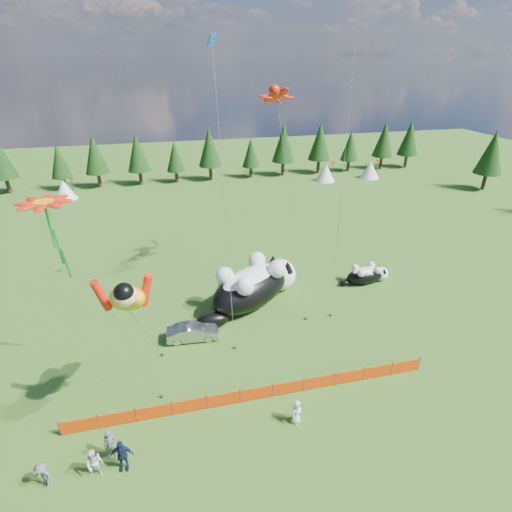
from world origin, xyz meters
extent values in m
plane|color=#133A0A|center=(0.00, 0.00, 0.00)|extent=(160.00, 160.00, 0.00)
cylinder|color=#262626|center=(-11.00, -3.00, 0.55)|extent=(0.06, 0.06, 1.10)
cylinder|color=#262626|center=(-9.00, -3.00, 0.55)|extent=(0.06, 0.06, 1.10)
cylinder|color=#262626|center=(-7.00, -3.00, 0.55)|extent=(0.06, 0.06, 1.10)
cylinder|color=#262626|center=(-5.00, -3.00, 0.55)|extent=(0.06, 0.06, 1.10)
cylinder|color=#262626|center=(-3.00, -3.00, 0.55)|extent=(0.06, 0.06, 1.10)
cylinder|color=#262626|center=(-1.00, -3.00, 0.55)|extent=(0.06, 0.06, 1.10)
cylinder|color=#262626|center=(1.00, -3.00, 0.55)|extent=(0.06, 0.06, 1.10)
cylinder|color=#262626|center=(3.00, -3.00, 0.55)|extent=(0.06, 0.06, 1.10)
cylinder|color=#262626|center=(5.00, -3.00, 0.55)|extent=(0.06, 0.06, 1.10)
cylinder|color=#262626|center=(7.00, -3.00, 0.55)|extent=(0.06, 0.06, 1.10)
cylinder|color=#262626|center=(9.00, -3.00, 0.55)|extent=(0.06, 0.06, 1.10)
cylinder|color=#262626|center=(11.00, -3.00, 0.55)|extent=(0.06, 0.06, 1.10)
cube|color=#E23C04|center=(-10.00, -3.00, 0.50)|extent=(2.00, 0.04, 0.90)
cube|color=#E23C04|center=(-8.00, -3.00, 0.50)|extent=(2.00, 0.04, 0.90)
cube|color=#E23C04|center=(-6.00, -3.00, 0.50)|extent=(2.00, 0.04, 0.90)
cube|color=#E23C04|center=(-4.00, -3.00, 0.50)|extent=(2.00, 0.04, 0.90)
cube|color=#E23C04|center=(-2.00, -3.00, 0.50)|extent=(2.00, 0.04, 0.90)
cube|color=#E23C04|center=(0.00, -3.00, 0.50)|extent=(2.00, 0.04, 0.90)
cube|color=#E23C04|center=(2.00, -3.00, 0.50)|extent=(2.00, 0.04, 0.90)
cube|color=#E23C04|center=(4.00, -3.00, 0.50)|extent=(2.00, 0.04, 0.90)
cube|color=#E23C04|center=(6.00, -3.00, 0.50)|extent=(2.00, 0.04, 0.90)
cube|color=#E23C04|center=(8.00, -3.00, 0.50)|extent=(2.00, 0.04, 0.90)
cube|color=#E23C04|center=(10.00, -3.00, 0.50)|extent=(2.00, 0.04, 0.90)
ellipsoid|color=black|center=(1.94, 7.10, 1.57)|extent=(8.61, 7.36, 3.15)
ellipsoid|color=white|center=(1.94, 7.10, 2.36)|extent=(6.42, 5.43, 1.92)
sphere|color=white|center=(5.02, 9.09, 1.40)|extent=(2.80, 2.80, 2.80)
sphere|color=#F7606F|center=(6.02, 9.74, 1.40)|extent=(0.39, 0.39, 0.39)
ellipsoid|color=black|center=(-1.59, 4.82, 0.61)|extent=(2.72, 2.36, 1.22)
cone|color=black|center=(5.48, 8.39, 2.52)|extent=(0.98, 0.98, 0.98)
cone|color=black|center=(4.57, 9.80, 2.52)|extent=(0.98, 0.98, 0.98)
sphere|color=white|center=(2.94, 9.10, 3.06)|extent=(1.47, 1.47, 1.47)
sphere|color=white|center=(4.17, 7.19, 3.06)|extent=(1.47, 1.47, 1.47)
sphere|color=white|center=(-0.15, 7.10, 3.06)|extent=(1.47, 1.47, 1.47)
sphere|color=white|center=(1.09, 5.19, 3.06)|extent=(1.47, 1.47, 1.47)
ellipsoid|color=black|center=(12.88, 8.25, 0.72)|extent=(3.71, 1.93, 1.44)
ellipsoid|color=white|center=(12.88, 8.25, 1.08)|extent=(2.80, 1.39, 0.88)
sphere|color=white|center=(14.56, 8.37, 0.64)|extent=(1.28, 1.28, 1.28)
sphere|color=#F7606F|center=(15.10, 8.41, 0.64)|extent=(0.18, 0.18, 0.18)
ellipsoid|color=black|center=(10.97, 8.12, 0.28)|extent=(1.16, 0.64, 0.56)
cone|color=black|center=(14.59, 7.99, 1.15)|extent=(0.45, 0.45, 0.45)
cone|color=black|center=(14.54, 8.75, 1.15)|extent=(0.45, 0.45, 0.45)
sphere|color=white|center=(13.73, 8.83, 1.40)|extent=(0.67, 0.67, 0.67)
sphere|color=white|center=(13.80, 7.79, 1.40)|extent=(0.67, 0.67, 0.67)
sphere|color=white|center=(12.05, 8.72, 1.40)|extent=(0.67, 0.67, 0.67)
sphere|color=white|center=(12.12, 7.68, 1.40)|extent=(0.67, 0.67, 0.67)
imported|color=#ACACB0|center=(-3.16, 3.69, 0.62)|extent=(3.85, 1.56, 1.24)
imported|color=#5B5A5F|center=(-8.13, -5.00, 0.93)|extent=(0.72, 0.51, 1.86)
imported|color=silver|center=(-8.79, -5.92, 0.89)|extent=(0.95, 0.67, 1.78)
imported|color=#131D36|center=(-7.52, -5.80, 0.97)|extent=(1.19, 0.69, 1.94)
imported|color=#5B5A5F|center=(-11.15, -5.90, 0.77)|extent=(1.12, 0.96, 1.54)
imported|color=silver|center=(1.83, -5.10, 0.78)|extent=(0.91, 0.84, 1.55)
cylinder|color=#595959|center=(-5.96, -0.02, 4.03)|extent=(0.03, 0.03, 9.17)
cube|color=#262626|center=(-5.44, 2.38, 0.08)|extent=(0.15, 0.15, 0.16)
cylinder|color=#595959|center=(5.36, 7.78, 8.01)|extent=(0.03, 0.03, 17.39)
cube|color=#262626|center=(5.71, 4.08, 0.08)|extent=(0.15, 0.15, 0.16)
cylinder|color=#595959|center=(-7.96, 0.19, 5.94)|extent=(0.03, 0.03, 12.97)
cube|color=#262626|center=(-5.58, -1.48, 0.08)|extent=(0.15, 0.15, 0.16)
cube|color=#1B9526|center=(-10.33, 1.87, 9.12)|extent=(0.21, 0.21, 4.61)
cylinder|color=#595959|center=(-0.35, 4.58, 9.82)|extent=(0.03, 0.03, 20.04)
cube|color=#262626|center=(-0.38, 1.95, 0.08)|extent=(0.15, 0.15, 0.16)
cylinder|color=#595959|center=(8.90, 6.59, 11.41)|extent=(0.03, 0.03, 23.18)
cube|color=#262626|center=(7.80, 4.07, 0.08)|extent=(0.15, 0.15, 0.16)
camera|label=1|loc=(-4.11, -20.15, 18.68)|focal=28.00mm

